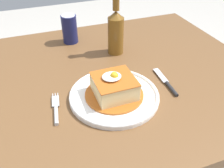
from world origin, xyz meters
TOP-DOWN VIEW (x-y plane):
  - dining_table at (0.00, 0.00)m, footprint 1.20×0.89m
  - main_plate at (0.01, -0.13)m, footprint 0.29×0.29m
  - sandwich_meal at (0.01, -0.13)m, footprint 0.19×0.19m
  - fork at (-0.18, -0.14)m, footprint 0.03×0.14m
  - knife at (0.20, -0.14)m, footprint 0.03×0.17m
  - soda_can at (-0.04, 0.30)m, footprint 0.07×0.07m
  - beer_bottle_amber at (0.12, 0.14)m, footprint 0.06×0.06m

SIDE VIEW (x-z plane):
  - dining_table at x=0.00m, z-range 0.25..0.98m
  - fork at x=-0.18m, z-range 0.72..0.73m
  - knife at x=0.20m, z-range 0.72..0.73m
  - main_plate at x=0.01m, z-range 0.72..0.74m
  - sandwich_meal at x=0.01m, z-range 0.72..0.81m
  - soda_can at x=-0.04m, z-range 0.72..0.84m
  - beer_bottle_amber at x=0.12m, z-range 0.69..0.95m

